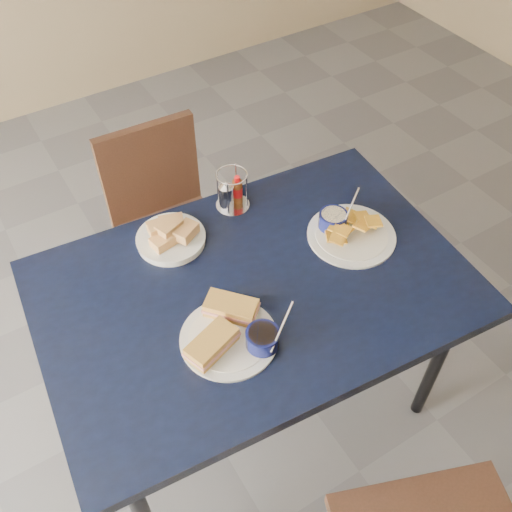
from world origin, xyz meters
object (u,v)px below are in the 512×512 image
chair_far (163,212)px  bread_basket (171,236)px  plantain_plate (345,229)px  dining_table (254,299)px  sandwich_plate (232,332)px  condiment_caddy (231,193)px

chair_far → bread_basket: (-0.13, -0.42, 0.31)m
plantain_plate → chair_far: bearing=117.2°
chair_far → plantain_plate: bearing=-62.8°
chair_far → bread_basket: 0.54m
dining_table → sandwich_plate: size_ratio=4.28×
sandwich_plate → bread_basket: bearing=87.8°
sandwich_plate → condiment_caddy: bearing=60.5°
plantain_plate → dining_table: bearing=-175.0°
plantain_plate → condiment_caddy: size_ratio=2.02×
sandwich_plate → plantain_plate: (0.49, 0.15, -0.01)m
dining_table → chair_far: 0.74m
sandwich_plate → bread_basket: sandwich_plate is taller
condiment_caddy → bread_basket: bearing=-169.5°
plantain_plate → bread_basket: (-0.48, 0.25, 0.01)m
sandwich_plate → plantain_plate: size_ratio=1.09×
bread_basket → sandwich_plate: bearing=-92.2°
sandwich_plate → condiment_caddy: size_ratio=2.21×
plantain_plate → condiment_caddy: 0.38m
dining_table → condiment_caddy: 0.36m
chair_far → plantain_plate: (0.35, -0.67, 0.30)m
dining_table → bread_basket: size_ratio=6.17×
bread_basket → condiment_caddy: (0.24, 0.04, 0.03)m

